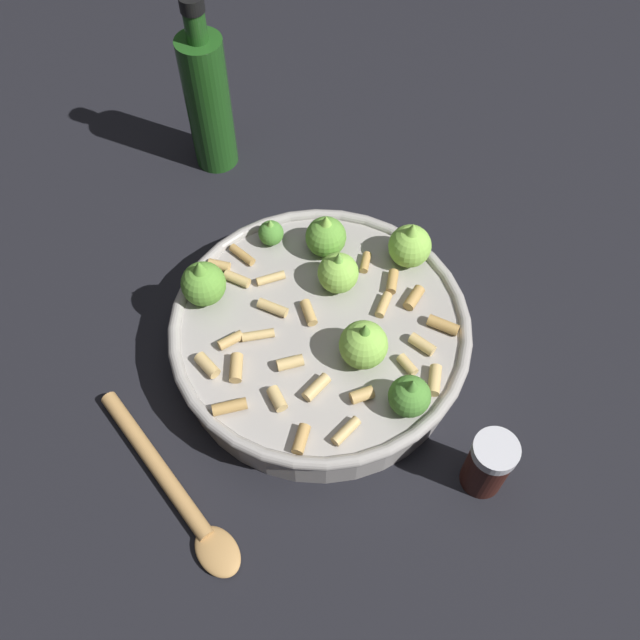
# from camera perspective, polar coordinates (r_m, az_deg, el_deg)

# --- Properties ---
(ground_plane) EXTENTS (2.40, 2.40, 0.00)m
(ground_plane) POSITION_cam_1_polar(r_m,az_deg,el_deg) (0.75, 0.00, -2.55)
(ground_plane) COLOR black
(cooking_pan) EXTENTS (0.31, 0.31, 0.11)m
(cooking_pan) POSITION_cam_1_polar(r_m,az_deg,el_deg) (0.72, 0.10, -0.95)
(cooking_pan) COLOR #9E9993
(cooking_pan) RESTS_ON ground
(pepper_shaker) EXTENTS (0.04, 0.04, 0.08)m
(pepper_shaker) POSITION_cam_1_polar(r_m,az_deg,el_deg) (0.67, 13.63, -11.40)
(pepper_shaker) COLOR #33140F
(pepper_shaker) RESTS_ON ground
(olive_oil_bottle) EXTENTS (0.05, 0.05, 0.23)m
(olive_oil_bottle) POSITION_cam_1_polar(r_m,az_deg,el_deg) (0.87, -9.17, 17.36)
(olive_oil_bottle) COLOR #1E4C19
(olive_oil_bottle) RESTS_ON ground
(wooden_spoon) EXTENTS (0.14, 0.20, 0.02)m
(wooden_spoon) POSITION_cam_1_polar(r_m,az_deg,el_deg) (0.69, -11.83, -13.55)
(wooden_spoon) COLOR #B2844C
(wooden_spoon) RESTS_ON ground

